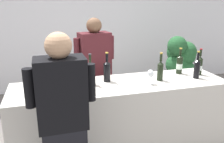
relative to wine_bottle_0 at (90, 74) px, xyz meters
The scene contains 14 objects.
wall_back 2.58m from the wine_bottle_0, 82.20° to the left, with size 8.00×0.10×2.80m, color white.
counter 0.70m from the wine_bottle_0, 10.12° to the right, with size 2.48×0.68×0.96m, color beige.
wine_bottle_0 is the anchor object (origin of this frame).
wine_bottle_1 0.21m from the wine_bottle_0, 14.46° to the left, with size 0.08×0.08×0.35m.
wine_bottle_2 1.29m from the wine_bottle_0, ahead, with size 0.07×0.07×0.33m.
wine_bottle_3 0.44m from the wine_bottle_0, 161.59° to the right, with size 0.08×0.08×0.33m.
wine_bottle_4 1.40m from the wine_bottle_0, ahead, with size 0.07×0.07×0.34m.
wine_bottle_5 1.18m from the wine_bottle_0, ahead, with size 0.08×0.08×0.33m.
wine_bottle_6 0.82m from the wine_bottle_0, ahead, with size 0.07×0.07×0.34m.
wine_glass 0.67m from the wine_bottle_0, 14.56° to the right, with size 0.08×0.08×0.17m.
ice_bucket 0.21m from the wine_bottle_0, 155.21° to the right, with size 0.23×0.23×0.23m.
person_server 0.70m from the wine_bottle_0, 74.22° to the left, with size 0.57×0.30×1.65m.
person_guest 0.87m from the wine_bottle_0, 116.20° to the right, with size 0.55×0.25×1.65m.
potted_shrub 2.39m from the wine_bottle_0, 34.39° to the left, with size 0.59×0.64×1.25m.
Camera 1 is at (-0.79, -2.46, 1.88)m, focal length 38.38 mm.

